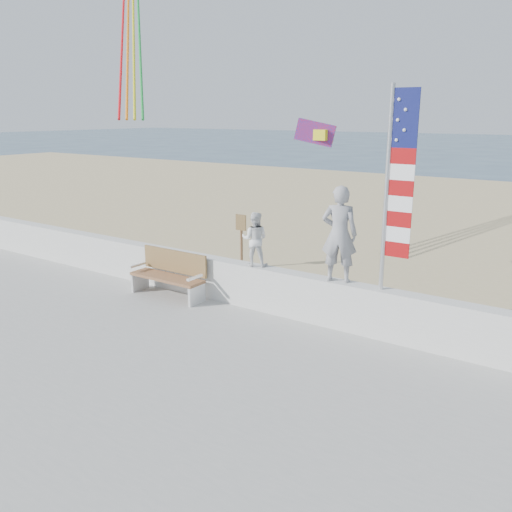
% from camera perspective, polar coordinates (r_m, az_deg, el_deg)
% --- Properties ---
extents(ground, '(220.00, 220.00, 0.00)m').
position_cam_1_polar(ground, '(10.01, -6.88, -9.52)').
color(ground, '#314B62').
rests_on(ground, ground).
extents(sand, '(90.00, 40.00, 0.08)m').
position_cam_1_polar(sand, '(17.41, 12.97, 0.92)').
color(sand, tan).
rests_on(sand, ground).
extents(seawall, '(30.00, 0.35, 0.90)m').
position_cam_1_polar(seawall, '(11.25, -0.26, -3.18)').
color(seawall, silver).
rests_on(seawall, boardwalk).
extents(adult, '(0.75, 0.60, 1.79)m').
position_cam_1_polar(adult, '(9.97, 8.76, 2.29)').
color(adult, gray).
rests_on(adult, seawall).
extents(child, '(0.66, 0.60, 1.11)m').
position_cam_1_polar(child, '(10.96, -0.13, 1.78)').
color(child, white).
rests_on(child, seawall).
extents(bench, '(1.80, 0.57, 1.00)m').
position_cam_1_polar(bench, '(12.07, -9.07, -1.83)').
color(bench, '#8F603E').
rests_on(bench, boardwalk).
extents(flag, '(0.50, 0.08, 3.50)m').
position_cam_1_polar(flag, '(9.43, 14.37, 7.58)').
color(flag, silver).
rests_on(flag, seawall).
extents(parafoil_kite, '(0.98, 0.59, 0.66)m').
position_cam_1_polar(parafoil_kite, '(12.90, 6.36, 12.75)').
color(parafoil_kite, red).
rests_on(parafoil_kite, ground).
extents(big_kite, '(4.07, 3.61, 5.08)m').
position_cam_1_polar(big_kite, '(16.78, -12.84, 23.32)').
color(big_kite, red).
rests_on(big_kite, ground).
extents(sign, '(0.32, 0.07, 1.46)m').
position_cam_1_polar(sign, '(14.31, -1.57, 2.04)').
color(sign, brown).
rests_on(sign, sand).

